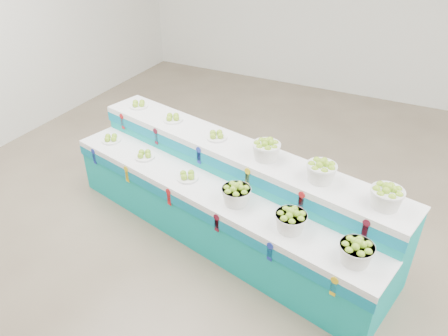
{
  "coord_description": "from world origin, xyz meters",
  "views": [
    {
      "loc": [
        0.83,
        -3.39,
        3.39
      ],
      "look_at": [
        -0.95,
        0.15,
        0.87
      ],
      "focal_mm": 34.8,
      "sensor_mm": 36.0,
      "label": 1
    }
  ],
  "objects_px": {
    "display_stand": "(224,195)",
    "basket_lower_left": "(236,194)",
    "basket_upper_right": "(387,196)",
    "plate_upper_mid": "(173,117)"
  },
  "relations": [
    {
      "from": "basket_lower_left",
      "to": "basket_upper_right",
      "type": "height_order",
      "value": "basket_upper_right"
    },
    {
      "from": "plate_upper_mid",
      "to": "basket_upper_right",
      "type": "bearing_deg",
      "value": -13.19
    },
    {
      "from": "display_stand",
      "to": "basket_lower_left",
      "type": "relative_size",
      "value": 13.39
    },
    {
      "from": "basket_upper_right",
      "to": "display_stand",
      "type": "bearing_deg",
      "value": 175.28
    },
    {
      "from": "display_stand",
      "to": "plate_upper_mid",
      "type": "bearing_deg",
      "value": 166.44
    },
    {
      "from": "display_stand",
      "to": "basket_lower_left",
      "type": "height_order",
      "value": "display_stand"
    },
    {
      "from": "display_stand",
      "to": "basket_upper_right",
      "type": "height_order",
      "value": "basket_upper_right"
    },
    {
      "from": "basket_lower_left",
      "to": "plate_upper_mid",
      "type": "height_order",
      "value": "plate_upper_mid"
    },
    {
      "from": "basket_lower_left",
      "to": "basket_upper_right",
      "type": "relative_size",
      "value": 1.0
    },
    {
      "from": "display_stand",
      "to": "plate_upper_mid",
      "type": "distance_m",
      "value": 1.19
    }
  ]
}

